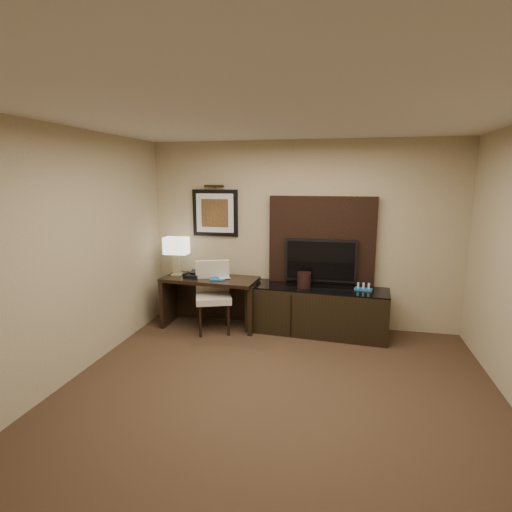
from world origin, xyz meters
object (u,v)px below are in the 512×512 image
(ice_bucket, at_px, (304,280))
(table_lamp, at_px, (177,256))
(credenza, at_px, (316,310))
(minibar_tray, at_px, (363,287))
(tv, at_px, (321,260))
(desk_phone, at_px, (192,274))
(desk, at_px, (210,302))
(desk_chair, at_px, (213,297))

(ice_bucket, bearing_deg, table_lamp, 178.41)
(ice_bucket, bearing_deg, credenza, 12.69)
(credenza, height_order, minibar_tray, minibar_tray)
(tv, height_order, desk_phone, tv)
(desk, relative_size, credenza, 0.71)
(desk, relative_size, ice_bucket, 6.42)
(desk, xyz_separation_m, credenza, (1.55, 0.05, -0.03))
(desk_phone, height_order, ice_bucket, ice_bucket)
(desk, distance_m, minibar_tray, 2.20)
(ice_bucket, distance_m, minibar_tray, 0.81)
(table_lamp, distance_m, ice_bucket, 1.92)
(ice_bucket, bearing_deg, tv, 48.07)
(ice_bucket, relative_size, minibar_tray, 0.92)
(desk, xyz_separation_m, minibar_tray, (2.17, 0.05, 0.34))
(credenza, relative_size, table_lamp, 3.33)
(desk_chair, bearing_deg, desk, 99.90)
(minibar_tray, bearing_deg, table_lamp, 179.83)
(tv, xyz_separation_m, minibar_tray, (0.60, -0.19, -0.31))
(credenza, bearing_deg, desk, -173.87)
(table_lamp, bearing_deg, ice_bucket, -1.59)
(desk, distance_m, tv, 1.72)
(tv, bearing_deg, table_lamp, -175.21)
(desk, relative_size, tv, 1.38)
(credenza, bearing_deg, tv, 85.55)
(desk_chair, distance_m, minibar_tray, 2.08)
(credenza, distance_m, desk_chair, 1.47)
(desk, height_order, desk_phone, desk_phone)
(credenza, distance_m, desk_phone, 1.86)
(minibar_tray, bearing_deg, desk, -178.56)
(tv, height_order, table_lamp, table_lamp)
(desk_phone, xyz_separation_m, ice_bucket, (1.62, 0.06, -0.01))
(tv, bearing_deg, minibar_tray, -17.27)
(desk, distance_m, ice_bucket, 1.43)
(tv, distance_m, minibar_tray, 0.70)
(desk, bearing_deg, desk_chair, -55.35)
(desk, height_order, table_lamp, table_lamp)
(desk_chair, xyz_separation_m, ice_bucket, (1.26, 0.20, 0.27))
(minibar_tray, bearing_deg, ice_bucket, -176.81)
(desk_chair, xyz_separation_m, desk_phone, (-0.37, 0.14, 0.28))
(desk, height_order, minibar_tray, minibar_tray)
(credenza, height_order, ice_bucket, ice_bucket)
(minibar_tray, bearing_deg, desk_chair, -173.09)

